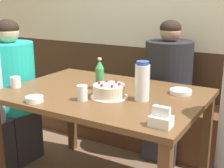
{
  "coord_description": "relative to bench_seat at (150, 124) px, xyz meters",
  "views": [
    {
      "loc": [
        1.07,
        -1.71,
        1.37
      ],
      "look_at": [
        0.04,
        0.05,
        0.81
      ],
      "focal_mm": 50.0,
      "sensor_mm": 36.0,
      "label": 1
    }
  ],
  "objects": [
    {
      "name": "person_pale_blue_shirt",
      "position": [
        0.19,
        -0.1,
        0.38
      ],
      "size": [
        0.4,
        0.4,
        1.2
      ],
      "rotation": [
        0.0,
        0.0,
        -1.57
      ],
      "color": "#33333D",
      "rests_on": "ground_plane"
    },
    {
      "name": "glass_water_tall",
      "position": [
        -0.6,
        -1.05,
        0.57
      ],
      "size": [
        0.07,
        0.07,
        0.08
      ],
      "color": "silver",
      "rests_on": "dining_table"
    },
    {
      "name": "bowl_rice_small",
      "position": [
        -0.26,
        -1.22,
        0.55
      ],
      "size": [
        0.11,
        0.11,
        0.03
      ],
      "color": "white",
      "rests_on": "dining_table"
    },
    {
      "name": "person_dark_striped",
      "position": [
        -0.92,
        -0.8,
        0.38
      ],
      "size": [
        0.39,
        0.39,
        1.21
      ],
      "color": "#33333D",
      "rests_on": "ground_plane"
    },
    {
      "name": "birthday_cake",
      "position": [
        0.09,
        -0.91,
        0.57
      ],
      "size": [
        0.24,
        0.24,
        0.1
      ],
      "color": "white",
      "rests_on": "dining_table"
    },
    {
      "name": "bowl_soup_white",
      "position": [
        0.46,
        -0.6,
        0.54
      ],
      "size": [
        0.15,
        0.15,
        0.03
      ],
      "color": "white",
      "rests_on": "dining_table"
    },
    {
      "name": "glass_tumbler_short",
      "position": [
        -0.02,
        -1.05,
        0.58
      ],
      "size": [
        0.07,
        0.07,
        0.1
      ],
      "color": "silver",
      "rests_on": "dining_table"
    },
    {
      "name": "bench_seat",
      "position": [
        0.0,
        0.0,
        0.0
      ],
      "size": [
        2.76,
        0.38,
        0.46
      ],
      "color": "#56331E",
      "rests_on": "ground_plane"
    },
    {
      "name": "water_pitcher",
      "position": [
        0.3,
        -0.86,
        0.65
      ],
      "size": [
        0.09,
        0.09,
        0.25
      ],
      "color": "white",
      "rests_on": "dining_table"
    },
    {
      "name": "soju_bottle",
      "position": [
        -0.06,
        -0.78,
        0.63
      ],
      "size": [
        0.06,
        0.06,
        0.22
      ],
      "color": "#388E4C",
      "rests_on": "dining_table"
    },
    {
      "name": "dining_table",
      "position": [
        0.0,
        -0.83,
        0.44
      ],
      "size": [
        1.33,
        0.94,
        0.76
      ],
      "color": "brown",
      "rests_on": "ground_plane"
    },
    {
      "name": "napkin_holder",
      "position": [
        0.56,
        -1.19,
        0.57
      ],
      "size": [
        0.11,
        0.08,
        0.11
      ],
      "color": "white",
      "rests_on": "dining_table"
    },
    {
      "name": "back_wall",
      "position": [
        0.0,
        0.22,
        1.02
      ],
      "size": [
        4.8,
        0.04,
        2.5
      ],
      "color": "#3D2819",
      "rests_on": "ground_plane"
    }
  ]
}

